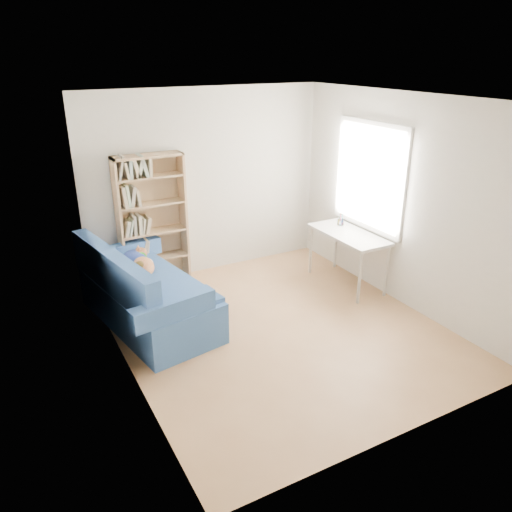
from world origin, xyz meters
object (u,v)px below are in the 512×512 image
Objects in this scene: bookshelf at (153,228)px; desk at (348,238)px; sofa at (144,295)px; pen_cup at (341,220)px.

bookshelf reaches higher than desk.
bookshelf is 2.64m from desk.
sofa is 1.15m from bookshelf.
pen_cup is at bearing 71.32° from desk.
desk is 6.77× the size of pen_cup.
sofa is 1.17× the size of bookshelf.
pen_cup is (2.44, -0.91, -0.02)m from bookshelf.
bookshelf is 10.26× the size of pen_cup.
desk is (2.33, -1.23, -0.16)m from bookshelf.
pen_cup is (0.11, 0.33, 0.14)m from desk.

